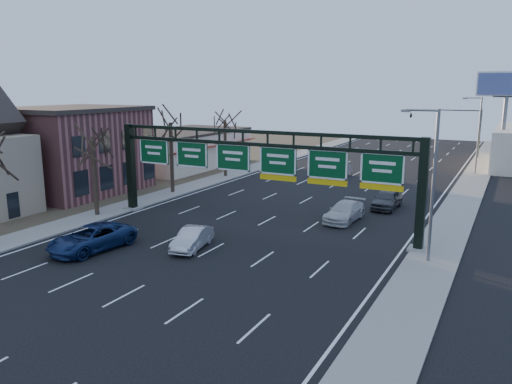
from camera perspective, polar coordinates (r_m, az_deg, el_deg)
The scene contains 20 objects.
ground at distance 30.55m, azimuth -7.17°, elevation -7.66°, with size 160.00×160.00×0.00m, color black.
sidewalk_left at distance 53.50m, azimuth -6.27°, elevation 0.97°, with size 3.00×120.00×0.12m, color gray.
sidewalk_right at distance 44.86m, azimuth 22.06°, elevation -2.00°, with size 3.00×120.00×0.12m, color gray.
dirt_strip_left at distance 61.06m, azimuth -15.83°, elevation 1.92°, with size 21.00×120.00×0.06m, color #473D2B.
lane_markings at distance 47.69m, azimuth 6.62°, elevation -0.46°, with size 21.60×120.00×0.01m, color white.
sign_gantry at distance 35.99m, azimuth 0.12°, elevation 3.05°, with size 24.60×1.20×7.20m.
brick_block at distance 51.77m, azimuth -20.08°, elevation 4.54°, with size 10.40×12.40×8.30m.
cream_strip at distance 65.35m, azimuth -8.26°, elevation 4.96°, with size 10.90×18.40×4.70m.
tree_gantry at distance 41.08m, azimuth -18.30°, elevation 7.05°, with size 3.60×3.60×8.48m.
tree_mid at distance 48.52m, azimuth -9.80°, elevation 9.02°, with size 3.60×3.60×9.24m.
tree_far at distance 56.80m, azimuth -3.60°, elevation 9.21°, with size 3.60×3.60×8.86m.
streetlight_near at distance 30.26m, azimuth 19.41°, elevation 1.52°, with size 2.15×0.22×9.00m.
streetlight_far at distance 63.87m, azimuth 24.00°, elevation 6.35°, with size 2.15×0.22×9.00m.
billboard_right at distance 68.54m, azimuth 26.73°, elevation 9.77°, with size 7.00×0.50×12.00m.
traffic_signal_mast at distance 79.42m, azimuth 19.90°, elevation 7.88°, with size 10.16×0.54×7.00m.
car_blue_suv at distance 33.42m, azimuth -18.25°, elevation -5.01°, with size 2.66×5.77×1.60m, color navy.
car_silver_sedan at distance 32.33m, azimuth -7.30°, elevation -5.28°, with size 1.43×4.11×1.36m, color #B5B4B9.
car_white_wagon at distance 39.18m, azimuth 10.07°, elevation -2.22°, with size 2.04×5.02×1.46m, color silver.
car_grey_far at distance 43.94m, azimuth 14.75°, elevation -0.81°, with size 1.87×4.65×1.58m, color #3F4044.
car_silver_distant at distance 58.42m, azimuth 9.50°, elevation 2.45°, with size 1.50×4.30×1.42m, color #ACABB0.
Camera 1 is at (16.59, -23.53, 10.22)m, focal length 35.00 mm.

